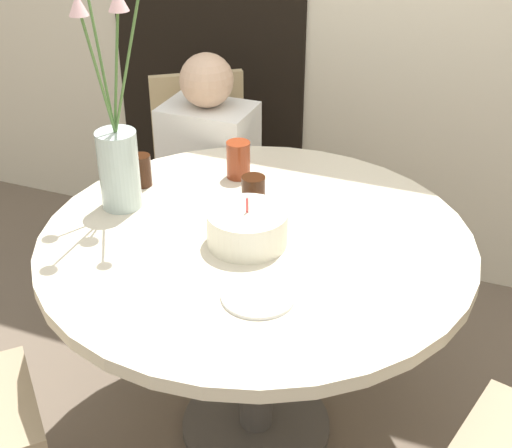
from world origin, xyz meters
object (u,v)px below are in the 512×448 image
object	(u,v)px
drink_glass_1	(238,160)
drink_glass_2	(253,193)
flower_vase	(117,147)
drink_glass_0	(142,170)
chair_near_front	(204,173)
person_guest	(211,192)
side_plate	(258,296)
birthday_cake	(247,228)

from	to	relation	value
drink_glass_1	drink_glass_2	size ratio (longest dim) A/B	1.18
flower_vase	drink_glass_0	bearing A→B (deg)	95.42
chair_near_front	person_guest	size ratio (longest dim) A/B	0.85
chair_near_front	side_plate	world-z (taller)	chair_near_front
side_plate	drink_glass_2	world-z (taller)	drink_glass_2
side_plate	person_guest	distance (m)	1.12
birthday_cake	drink_glass_2	world-z (taller)	birthday_cake
birthday_cake	drink_glass_0	world-z (taller)	birthday_cake
flower_vase	drink_glass_2	distance (m)	0.43
flower_vase	drink_glass_0	distance (m)	0.21
chair_near_front	side_plate	bearing A→B (deg)	-92.82
birthday_cake	side_plate	distance (m)	0.26
side_plate	drink_glass_1	size ratio (longest dim) A/B	1.53
chair_near_front	drink_glass_0	world-z (taller)	chair_near_front
flower_vase	person_guest	xyz separation A→B (m)	(-0.01, 0.64, -0.47)
side_plate	person_guest	bearing A→B (deg)	121.72
chair_near_front	person_guest	distance (m)	0.16
side_plate	drink_glass_1	distance (m)	0.68
side_plate	flower_vase	bearing A→B (deg)	153.12
flower_vase	side_plate	size ratio (longest dim) A/B	3.91
drink_glass_1	person_guest	bearing A→B (deg)	129.06
drink_glass_0	person_guest	xyz separation A→B (m)	(0.00, 0.49, -0.32)
birthday_cake	person_guest	bearing A→B (deg)	122.74
chair_near_front	person_guest	bearing A→B (deg)	-90.00
chair_near_front	drink_glass_0	distance (m)	0.70
flower_vase	drink_glass_2	size ratio (longest dim) A/B	7.07
chair_near_front	flower_vase	bearing A→B (deg)	-117.35
side_plate	person_guest	xyz separation A→B (m)	(-0.57, 0.92, -0.27)
chair_near_front	person_guest	world-z (taller)	person_guest
chair_near_front	side_plate	distance (m)	1.27
drink_glass_1	drink_glass_2	distance (m)	0.22
birthday_cake	drink_glass_1	distance (m)	0.41
birthday_cake	drink_glass_1	size ratio (longest dim) A/B	1.83
drink_glass_1	person_guest	distance (m)	0.53
chair_near_front	drink_glass_1	distance (m)	0.66
person_guest	chair_near_front	bearing A→B (deg)	124.95
flower_vase	drink_glass_0	size ratio (longest dim) A/B	7.02
chair_near_front	drink_glass_2	bearing A→B (deg)	-87.80
drink_glass_1	person_guest	world-z (taller)	person_guest
chair_near_front	drink_glass_1	size ratio (longest dim) A/B	7.27
chair_near_front	drink_glass_1	xyz separation A→B (m)	(0.35, -0.45, 0.32)
birthday_cake	side_plate	bearing A→B (deg)	-61.54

